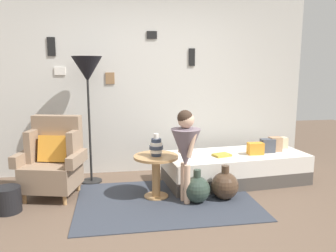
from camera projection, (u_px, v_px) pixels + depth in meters
ground_plane at (169, 228)px, 3.32m from camera, size 12.00×12.00×0.00m
gallery_wall at (147, 85)px, 4.99m from camera, size 4.80×0.12×2.60m
rug at (166, 201)px, 3.97m from camera, size 2.07×1.44×0.01m
armchair at (53, 160)px, 4.11m from camera, size 0.85×0.72×0.97m
daybed at (235, 168)px, 4.62m from camera, size 1.97×0.98×0.40m
pillow_head at (281, 143)px, 4.88m from camera, size 0.18×0.12×0.16m
pillow_mid at (275, 144)px, 4.70m from camera, size 0.17×0.13×0.20m
pillow_back at (267, 146)px, 4.64m from camera, size 0.19×0.12×0.19m
pillow_extra at (255, 149)px, 4.53m from camera, size 0.21×0.12×0.16m
side_table at (156, 168)px, 4.04m from camera, size 0.53×0.53×0.52m
vase_striped at (156, 147)px, 3.98m from camera, size 0.16×0.16×0.27m
floor_lamp at (87, 74)px, 4.39m from camera, size 0.40×0.40×1.70m
person_child at (186, 145)px, 3.82m from camera, size 0.34×0.34×1.09m
book_on_daybed at (222, 155)px, 4.45m from camera, size 0.26×0.22×0.03m
demijohn_near at (197, 189)px, 3.92m from camera, size 0.31×0.31×0.40m
demijohn_far at (225, 185)px, 4.02m from camera, size 0.33×0.33×0.41m
magazine_basket at (8, 200)px, 3.66m from camera, size 0.28×0.28×0.28m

